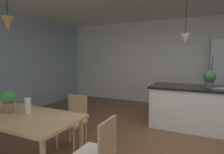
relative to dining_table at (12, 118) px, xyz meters
The scene contains 11 objects.
wall_back_kitchen 4.94m from the dining_table, 65.88° to the left, with size 10.00×0.12×2.70m, color silver.
dining_table is the anchor object (origin of this frame).
chair_far_right 0.94m from the dining_table, 60.29° to the left, with size 0.40×0.40×0.87m.
chair_kitchen_end 1.39m from the dining_table, ahead, with size 0.41×0.41×0.87m.
kitchen_island 3.58m from the dining_table, 45.96° to the left, with size 2.20×0.88×0.91m.
refrigerator 5.03m from the dining_table, 54.09° to the left, with size 0.67×0.67×1.98m.
pendant_over_table 1.30m from the dining_table, 111.72° to the left, with size 0.16×0.16×0.82m.
pendant_over_island_main 3.52m from the dining_table, 51.32° to the left, with size 0.19×0.19×0.90m.
potted_plant_on_island 3.65m from the dining_table, 45.17° to the left, with size 0.24×0.24×0.36m.
potted_plant_on_table 0.27m from the dining_table, 167.66° to the left, with size 0.21×0.21×0.33m.
vase_on_dining_table 0.29m from the dining_table, 25.59° to the left, with size 0.08×0.08×0.22m.
Camera 1 is at (0.36, -2.90, 1.53)m, focal length 29.81 mm.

